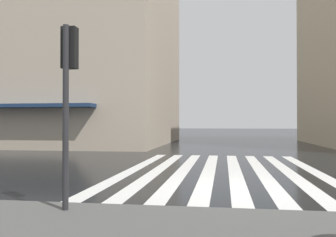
% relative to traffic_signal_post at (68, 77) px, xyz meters
% --- Properties ---
extents(ground_plane, '(220.00, 220.00, 0.00)m').
position_rel_traffic_signal_post_xyz_m(ground_plane, '(3.55, -3.65, -2.80)').
color(ground_plane, black).
extents(zebra_crossing, '(13.00, 7.50, 0.01)m').
position_rel_traffic_signal_post_xyz_m(zebra_crossing, '(7.55, -3.03, -2.79)').
color(zebra_crossing, silver).
rests_on(zebra_crossing, ground_plane).
extents(haussmann_block_mid, '(19.15, 22.04, 24.95)m').
position_rel_traffic_signal_post_xyz_m(haussmann_block_mid, '(25.01, 12.87, 9.42)').
color(haussmann_block_mid, tan).
rests_on(haussmann_block_mid, ground_plane).
extents(traffic_signal_post, '(0.44, 0.30, 3.68)m').
position_rel_traffic_signal_post_xyz_m(traffic_signal_post, '(0.00, 0.00, 0.00)').
color(traffic_signal_post, '#232326').
rests_on(traffic_signal_post, sidewalk_pavement).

